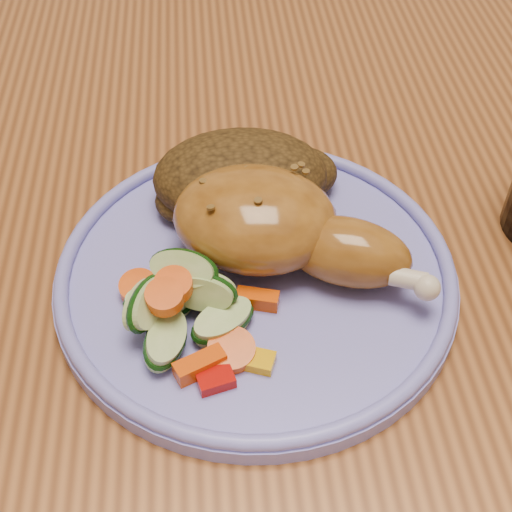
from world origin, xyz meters
name	(u,v)px	position (x,y,z in m)	size (l,w,h in m)	color
dining_table	(338,279)	(0.00, 0.00, 0.67)	(0.90, 1.40, 0.75)	brown
chair_far	(266,63)	(0.00, 0.63, 0.49)	(0.42, 0.42, 0.91)	#4C2D16
plate	(256,277)	(-0.08, -0.07, 0.76)	(0.27, 0.27, 0.01)	#7777D7
plate_rim	(256,266)	(-0.08, -0.07, 0.77)	(0.27, 0.27, 0.01)	#7777D7
chicken_leg	(277,226)	(-0.06, -0.06, 0.79)	(0.18, 0.13, 0.06)	#965E1F
rice_pilaf	(244,178)	(-0.08, 0.00, 0.78)	(0.14, 0.09, 0.06)	#402B10
vegetable_pile	(182,307)	(-0.13, -0.11, 0.78)	(0.11, 0.10, 0.05)	#A50A05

